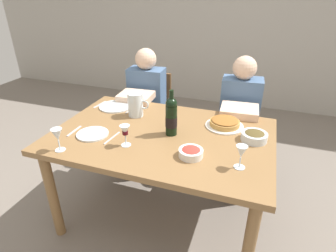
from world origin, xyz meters
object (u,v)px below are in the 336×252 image
(olive_bowl, at_px, (254,136))
(chair_left, at_px, (152,110))
(wine_bottle, at_px, (171,116))
(dining_table, at_px, (162,145))
(wine_glass_left_diner, at_px, (241,153))
(salad_bowl, at_px, (191,152))
(wine_glass_right_diner, at_px, (57,135))
(dinner_plate_right_setting, at_px, (115,106))
(diner_right, at_px, (238,122))
(baked_tart, at_px, (225,123))
(dinner_plate_left_setting, at_px, (93,134))
(water_pitcher, at_px, (136,106))
(diner_left, at_px, (143,108))
(chair_right, at_px, (238,122))
(wine_glass_centre, at_px, (125,131))

(olive_bowl, height_order, chair_left, chair_left)
(chair_left, bearing_deg, wine_bottle, 116.78)
(dining_table, relative_size, wine_glass_left_diner, 10.67)
(salad_bowl, relative_size, wine_glass_right_diner, 1.00)
(wine_bottle, xyz_separation_m, dinner_plate_right_setting, (-0.59, 0.29, -0.13))
(dinner_plate_right_setting, relative_size, diner_right, 0.23)
(wine_bottle, xyz_separation_m, olive_bowl, (0.54, 0.10, -0.10))
(wine_glass_right_diner, bearing_deg, dining_table, 38.43)
(baked_tart, relative_size, dinner_plate_right_setting, 1.03)
(wine_glass_left_diner, bearing_deg, wine_bottle, 153.27)
(salad_bowl, distance_m, dinner_plate_left_setting, 0.71)
(baked_tart, relative_size, dinner_plate_left_setting, 1.27)
(water_pitcher, distance_m, wine_glass_right_diner, 0.66)
(dining_table, distance_m, water_pitcher, 0.40)
(dining_table, distance_m, olive_bowl, 0.63)
(olive_bowl, bearing_deg, wine_glass_right_diner, -155.19)
(wine_bottle, xyz_separation_m, baked_tart, (0.33, 0.23, -0.11))
(chair_left, bearing_deg, diner_right, 161.57)
(salad_bowl, xyz_separation_m, diner_left, (-0.71, 0.89, -0.17))
(dining_table, bearing_deg, water_pitcher, 144.68)
(dining_table, xyz_separation_m, chair_right, (0.44, 0.90, -0.17))
(wine_glass_centre, bearing_deg, water_pitcher, 106.89)
(wine_bottle, relative_size, dinner_plate_right_setting, 1.19)
(water_pitcher, height_order, diner_right, diner_right)
(wine_glass_centre, height_order, dinner_plate_right_setting, wine_glass_centre)
(chair_right, bearing_deg, wine_bottle, 63.00)
(salad_bowl, relative_size, dinner_plate_left_setting, 0.68)
(dinner_plate_left_setting, distance_m, dinner_plate_right_setting, 0.49)
(salad_bowl, bearing_deg, diner_left, 128.55)
(wine_glass_centre, xyz_separation_m, diner_left, (-0.28, 0.90, -0.25))
(dinner_plate_left_setting, distance_m, chair_right, 1.42)
(dining_table, distance_m, dinner_plate_left_setting, 0.49)
(wine_glass_left_diner, relative_size, chair_left, 0.16)
(wine_glass_centre, distance_m, chair_left, 1.23)
(diner_right, bearing_deg, baked_tart, 77.27)
(baked_tart, xyz_separation_m, chair_left, (-0.85, 0.66, -0.29))
(wine_bottle, height_order, dinner_plate_right_setting, wine_bottle)
(wine_bottle, bearing_deg, wine_glass_centre, -133.44)
(chair_right, bearing_deg, chair_left, -4.46)
(wine_glass_left_diner, distance_m, chair_right, 1.19)
(water_pitcher, distance_m, chair_left, 0.80)
(dining_table, xyz_separation_m, salad_bowl, (0.26, -0.21, 0.12))
(wine_glass_centre, bearing_deg, diner_right, 55.09)
(dining_table, bearing_deg, salad_bowl, -39.07)
(wine_bottle, xyz_separation_m, dinner_plate_left_setting, (-0.51, -0.19, -0.13))
(wine_glass_right_diner, relative_size, diner_left, 0.13)
(chair_left, relative_size, chair_right, 1.00)
(dinner_plate_left_setting, height_order, chair_right, chair_right)
(chair_left, relative_size, diner_right, 0.75)
(olive_bowl, height_order, diner_right, diner_right)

